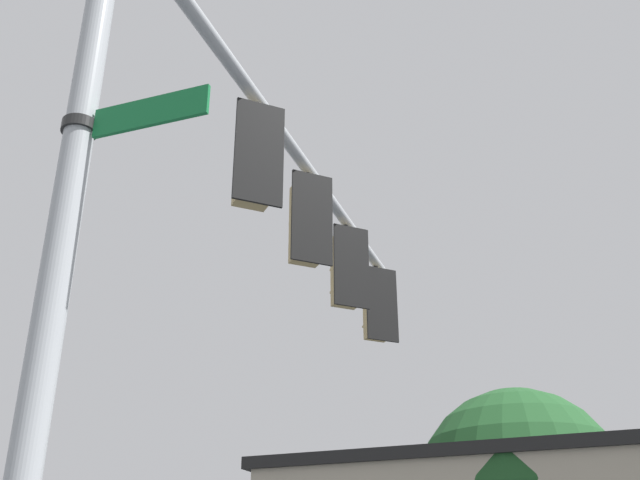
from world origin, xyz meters
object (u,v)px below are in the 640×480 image
(traffic_light_nearest_pole, at_px, (253,160))
(traffic_light_mid_outer, at_px, (346,270))
(street_name_sign, at_px, (118,119))
(traffic_light_mid_inner, at_px, (306,223))
(traffic_light_arm_end, at_px, (376,307))

(traffic_light_nearest_pole, bearing_deg, traffic_light_mid_outer, 46.49)
(traffic_light_nearest_pole, relative_size, street_name_sign, 1.56)
(traffic_light_mid_inner, bearing_deg, traffic_light_nearest_pole, -133.51)
(traffic_light_nearest_pole, xyz_separation_m, traffic_light_mid_inner, (1.10, 1.16, 0.00))
(traffic_light_arm_end, relative_size, street_name_sign, 1.56)
(street_name_sign, bearing_deg, traffic_light_arm_end, 48.91)
(traffic_light_nearest_pole, xyz_separation_m, traffic_light_arm_end, (3.29, 3.47, 0.00))
(traffic_light_mid_inner, xyz_separation_m, traffic_light_mid_outer, (1.10, 1.16, 0.00))
(traffic_light_nearest_pole, distance_m, traffic_light_mid_outer, 3.19)
(traffic_light_mid_outer, bearing_deg, traffic_light_nearest_pole, -133.51)
(traffic_light_arm_end, bearing_deg, traffic_light_nearest_pole, -133.51)
(traffic_light_arm_end, distance_m, street_name_sign, 7.68)
(traffic_light_arm_end, xyz_separation_m, street_name_sign, (-4.97, -5.70, -1.35))
(traffic_light_mid_inner, relative_size, street_name_sign, 1.56)
(traffic_light_mid_inner, xyz_separation_m, street_name_sign, (-2.77, -3.39, -1.35))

